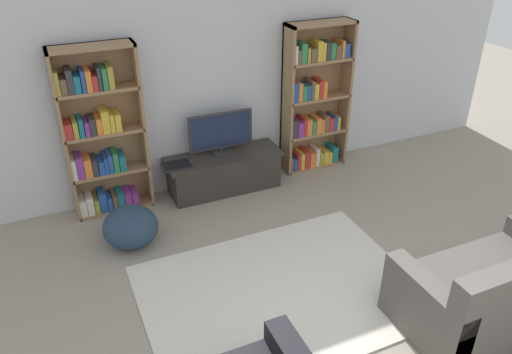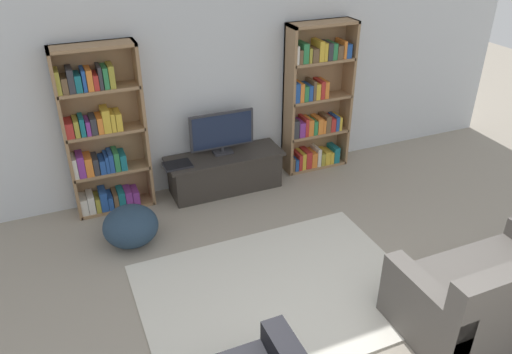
{
  "view_description": "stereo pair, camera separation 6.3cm",
  "coord_description": "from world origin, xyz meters",
  "px_view_note": "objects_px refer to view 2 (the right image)",
  "views": [
    {
      "loc": [
        -1.88,
        -1.36,
        3.3
      ],
      "look_at": [
        0.0,
        2.89,
        0.7
      ],
      "focal_mm": 35.0,
      "sensor_mm": 36.0,
      "label": 1
    },
    {
      "loc": [
        -1.82,
        -1.38,
        3.3
      ],
      "look_at": [
        0.0,
        2.89,
        0.7
      ],
      "focal_mm": 35.0,
      "sensor_mm": 36.0,
      "label": 2
    }
  ],
  "objects_px": {
    "bookshelf_right": "(315,102)",
    "laptop": "(177,165)",
    "tv_stand": "(225,172)",
    "beanbag_ottoman": "(131,226)",
    "television": "(222,132)",
    "couch_right_sofa": "(491,295)",
    "bookshelf_left": "(102,136)"
  },
  "relations": [
    {
      "from": "tv_stand",
      "to": "couch_right_sofa",
      "type": "xyz_separation_m",
      "value": [
        1.32,
        -3.1,
        0.06
      ]
    },
    {
      "from": "bookshelf_left",
      "to": "beanbag_ottoman",
      "type": "relative_size",
      "value": 3.36
    },
    {
      "from": "bookshelf_left",
      "to": "television",
      "type": "distance_m",
      "value": 1.43
    },
    {
      "from": "bookshelf_right",
      "to": "bookshelf_left",
      "type": "bearing_deg",
      "value": 179.95
    },
    {
      "from": "tv_stand",
      "to": "beanbag_ottoman",
      "type": "height_order",
      "value": "tv_stand"
    },
    {
      "from": "tv_stand",
      "to": "television",
      "type": "height_order",
      "value": "television"
    },
    {
      "from": "laptop",
      "to": "tv_stand",
      "type": "bearing_deg",
      "value": 4.45
    },
    {
      "from": "television",
      "to": "beanbag_ottoman",
      "type": "xyz_separation_m",
      "value": [
        -1.34,
        -0.76,
        -0.56
      ]
    },
    {
      "from": "couch_right_sofa",
      "to": "beanbag_ottoman",
      "type": "xyz_separation_m",
      "value": [
        -2.66,
        2.4,
        -0.09
      ]
    },
    {
      "from": "tv_stand",
      "to": "laptop",
      "type": "distance_m",
      "value": 0.67
    },
    {
      "from": "television",
      "to": "couch_right_sofa",
      "type": "distance_m",
      "value": 3.46
    },
    {
      "from": "bookshelf_right",
      "to": "television",
      "type": "xyz_separation_m",
      "value": [
        -1.34,
        -0.07,
        -0.17
      ]
    },
    {
      "from": "beanbag_ottoman",
      "to": "television",
      "type": "bearing_deg",
      "value": 29.7
    },
    {
      "from": "television",
      "to": "laptop",
      "type": "relative_size",
      "value": 2.44
    },
    {
      "from": "bookshelf_left",
      "to": "tv_stand",
      "type": "xyz_separation_m",
      "value": [
        1.42,
        -0.14,
        -0.7
      ]
    },
    {
      "from": "tv_stand",
      "to": "bookshelf_right",
      "type": "bearing_deg",
      "value": 5.88
    },
    {
      "from": "bookshelf_right",
      "to": "laptop",
      "type": "distance_m",
      "value": 2.02
    },
    {
      "from": "television",
      "to": "laptop",
      "type": "distance_m",
      "value": 0.69
    },
    {
      "from": "couch_right_sofa",
      "to": "beanbag_ottoman",
      "type": "height_order",
      "value": "couch_right_sofa"
    },
    {
      "from": "tv_stand",
      "to": "couch_right_sofa",
      "type": "height_order",
      "value": "couch_right_sofa"
    },
    {
      "from": "television",
      "to": "tv_stand",
      "type": "bearing_deg",
      "value": -90.0
    },
    {
      "from": "laptop",
      "to": "beanbag_ottoman",
      "type": "distance_m",
      "value": 1.01
    },
    {
      "from": "beanbag_ottoman",
      "to": "laptop",
      "type": "bearing_deg",
      "value": 42.07
    },
    {
      "from": "laptop",
      "to": "television",
      "type": "bearing_deg",
      "value": 10.48
    },
    {
      "from": "bookshelf_right",
      "to": "couch_right_sofa",
      "type": "xyz_separation_m",
      "value": [
        -0.02,
        -3.24,
        -0.64
      ]
    },
    {
      "from": "laptop",
      "to": "couch_right_sofa",
      "type": "relative_size",
      "value": 0.21
    },
    {
      "from": "bookshelf_right",
      "to": "beanbag_ottoman",
      "type": "relative_size",
      "value": 3.36
    },
    {
      "from": "tv_stand",
      "to": "beanbag_ottoman",
      "type": "bearing_deg",
      "value": -152.49
    },
    {
      "from": "laptop",
      "to": "beanbag_ottoman",
      "type": "relative_size",
      "value": 0.57
    },
    {
      "from": "bookshelf_left",
      "to": "couch_right_sofa",
      "type": "relative_size",
      "value": 1.24
    },
    {
      "from": "bookshelf_right",
      "to": "laptop",
      "type": "xyz_separation_m",
      "value": [
        -1.96,
        -0.19,
        -0.44
      ]
    },
    {
      "from": "bookshelf_right",
      "to": "couch_right_sofa",
      "type": "bearing_deg",
      "value": -90.41
    }
  ]
}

